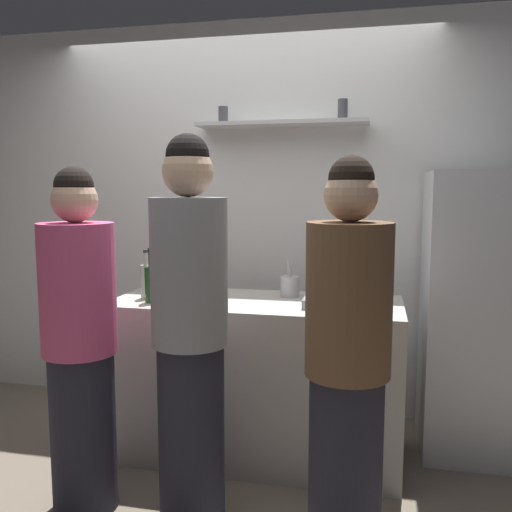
{
  "coord_description": "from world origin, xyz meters",
  "views": [
    {
      "loc": [
        0.88,
        -2.38,
        1.5
      ],
      "look_at": [
        0.23,
        0.52,
        1.14
      ],
      "focal_mm": 38.2,
      "sensor_mm": 36.0,
      "label": 1
    }
  ],
  "objects_px": {
    "person_grey_hoodie": "(190,333)",
    "person_pink_top": "(80,346)",
    "baking_pan": "(337,302)",
    "person_brown_jacket": "(347,366)",
    "wine_bottle_pale_glass": "(147,280)",
    "wine_bottle_dark_glass": "(169,271)",
    "wine_bottle_green_glass": "(151,282)",
    "wine_bottle_amber_glass": "(177,276)",
    "water_bottle_plastic": "(156,278)",
    "refrigerator": "(483,314)",
    "utensil_holder": "(290,286)"
  },
  "relations": [
    {
      "from": "wine_bottle_amber_glass",
      "to": "person_pink_top",
      "type": "bearing_deg",
      "value": -105.4
    },
    {
      "from": "refrigerator",
      "to": "water_bottle_plastic",
      "type": "relative_size",
      "value": 7.5
    },
    {
      "from": "utensil_holder",
      "to": "wine_bottle_amber_glass",
      "type": "xyz_separation_m",
      "value": [
        -0.64,
        -0.14,
        0.06
      ]
    },
    {
      "from": "wine_bottle_amber_glass",
      "to": "person_grey_hoodie",
      "type": "bearing_deg",
      "value": -65.04
    },
    {
      "from": "wine_bottle_amber_glass",
      "to": "water_bottle_plastic",
      "type": "xyz_separation_m",
      "value": [
        -0.15,
        0.05,
        -0.02
      ]
    },
    {
      "from": "wine_bottle_green_glass",
      "to": "person_grey_hoodie",
      "type": "distance_m",
      "value": 0.65
    },
    {
      "from": "wine_bottle_pale_glass",
      "to": "wine_bottle_green_glass",
      "type": "bearing_deg",
      "value": -53.94
    },
    {
      "from": "refrigerator",
      "to": "wine_bottle_pale_glass",
      "type": "distance_m",
      "value": 1.92
    },
    {
      "from": "refrigerator",
      "to": "water_bottle_plastic",
      "type": "xyz_separation_m",
      "value": [
        -1.87,
        -0.25,
        0.18
      ]
    },
    {
      "from": "wine_bottle_pale_glass",
      "to": "person_pink_top",
      "type": "xyz_separation_m",
      "value": [
        -0.05,
        -0.64,
        -0.2
      ]
    },
    {
      "from": "wine_bottle_dark_glass",
      "to": "person_brown_jacket",
      "type": "bearing_deg",
      "value": -41.38
    },
    {
      "from": "refrigerator",
      "to": "utensil_holder",
      "type": "relative_size",
      "value": 7.55
    },
    {
      "from": "person_grey_hoodie",
      "to": "person_brown_jacket",
      "type": "distance_m",
      "value": 0.71
    },
    {
      "from": "wine_bottle_pale_glass",
      "to": "person_brown_jacket",
      "type": "bearing_deg",
      "value": -31.43
    },
    {
      "from": "person_brown_jacket",
      "to": "wine_bottle_green_glass",
      "type": "bearing_deg",
      "value": 71.06
    },
    {
      "from": "utensil_holder",
      "to": "person_brown_jacket",
      "type": "xyz_separation_m",
      "value": [
        0.38,
        -0.94,
        -0.14
      ]
    },
    {
      "from": "person_grey_hoodie",
      "to": "baking_pan",
      "type": "bearing_deg",
      "value": 131.72
    },
    {
      "from": "person_brown_jacket",
      "to": "water_bottle_plastic",
      "type": "bearing_deg",
      "value": 64.02
    },
    {
      "from": "baking_pan",
      "to": "wine_bottle_green_glass",
      "type": "bearing_deg",
      "value": -174.21
    },
    {
      "from": "wine_bottle_green_glass",
      "to": "water_bottle_plastic",
      "type": "distance_m",
      "value": 0.26
    },
    {
      "from": "wine_bottle_green_glass",
      "to": "wine_bottle_pale_glass",
      "type": "relative_size",
      "value": 1.08
    },
    {
      "from": "refrigerator",
      "to": "wine_bottle_pale_glass",
      "type": "height_order",
      "value": "refrigerator"
    },
    {
      "from": "wine_bottle_dark_glass",
      "to": "wine_bottle_green_glass",
      "type": "relative_size",
      "value": 1.02
    },
    {
      "from": "person_grey_hoodie",
      "to": "person_brown_jacket",
      "type": "bearing_deg",
      "value": 77.69
    },
    {
      "from": "wine_bottle_green_glass",
      "to": "wine_bottle_amber_glass",
      "type": "bearing_deg",
      "value": 68.61
    },
    {
      "from": "person_brown_jacket",
      "to": "person_pink_top",
      "type": "bearing_deg",
      "value": 96.74
    },
    {
      "from": "wine_bottle_green_glass",
      "to": "baking_pan",
      "type": "bearing_deg",
      "value": 5.79
    },
    {
      "from": "wine_bottle_dark_glass",
      "to": "water_bottle_plastic",
      "type": "height_order",
      "value": "wine_bottle_dark_glass"
    },
    {
      "from": "wine_bottle_pale_glass",
      "to": "water_bottle_plastic",
      "type": "relative_size",
      "value": 1.3
    },
    {
      "from": "person_brown_jacket",
      "to": "wine_bottle_pale_glass",
      "type": "bearing_deg",
      "value": 68.86
    },
    {
      "from": "person_grey_hoodie",
      "to": "person_pink_top",
      "type": "bearing_deg",
      "value": -89.05
    },
    {
      "from": "refrigerator",
      "to": "wine_bottle_amber_glass",
      "type": "bearing_deg",
      "value": -170.03
    },
    {
      "from": "wine_bottle_amber_glass",
      "to": "person_grey_hoodie",
      "type": "distance_m",
      "value": 0.77
    },
    {
      "from": "baking_pan",
      "to": "water_bottle_plastic",
      "type": "bearing_deg",
      "value": 172.36
    },
    {
      "from": "refrigerator",
      "to": "baking_pan",
      "type": "bearing_deg",
      "value": -153.9
    },
    {
      "from": "person_pink_top",
      "to": "wine_bottle_amber_glass",
      "type": "bearing_deg",
      "value": 142.16
    },
    {
      "from": "utensil_holder",
      "to": "water_bottle_plastic",
      "type": "bearing_deg",
      "value": -174.18
    },
    {
      "from": "utensil_holder",
      "to": "wine_bottle_amber_glass",
      "type": "relative_size",
      "value": 0.69
    },
    {
      "from": "wine_bottle_dark_glass",
      "to": "baking_pan",
      "type": "bearing_deg",
      "value": -16.02
    },
    {
      "from": "utensil_holder",
      "to": "person_pink_top",
      "type": "distance_m",
      "value": 1.21
    },
    {
      "from": "wine_bottle_pale_glass",
      "to": "person_brown_jacket",
      "type": "height_order",
      "value": "person_brown_jacket"
    },
    {
      "from": "baking_pan",
      "to": "wine_bottle_amber_glass",
      "type": "height_order",
      "value": "wine_bottle_amber_glass"
    },
    {
      "from": "wine_bottle_pale_glass",
      "to": "person_grey_hoodie",
      "type": "height_order",
      "value": "person_grey_hoodie"
    },
    {
      "from": "wine_bottle_amber_glass",
      "to": "water_bottle_plastic",
      "type": "height_order",
      "value": "wine_bottle_amber_glass"
    },
    {
      "from": "wine_bottle_dark_glass",
      "to": "person_pink_top",
      "type": "xyz_separation_m",
      "value": [
        -0.06,
        -0.94,
        -0.21
      ]
    },
    {
      "from": "wine_bottle_amber_glass",
      "to": "wine_bottle_pale_glass",
      "type": "bearing_deg",
      "value": -149.28
    },
    {
      "from": "baking_pan",
      "to": "person_brown_jacket",
      "type": "bearing_deg",
      "value": -82.42
    },
    {
      "from": "baking_pan",
      "to": "person_pink_top",
      "type": "relative_size",
      "value": 0.21
    },
    {
      "from": "wine_bottle_dark_glass",
      "to": "person_brown_jacket",
      "type": "height_order",
      "value": "person_brown_jacket"
    },
    {
      "from": "refrigerator",
      "to": "person_grey_hoodie",
      "type": "bearing_deg",
      "value": -144.74
    }
  ]
}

